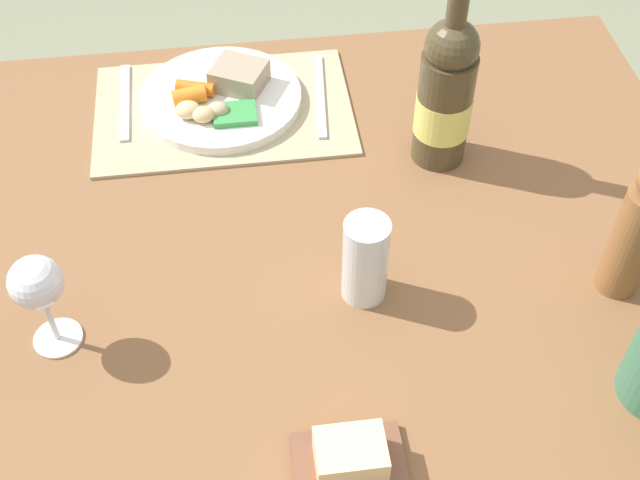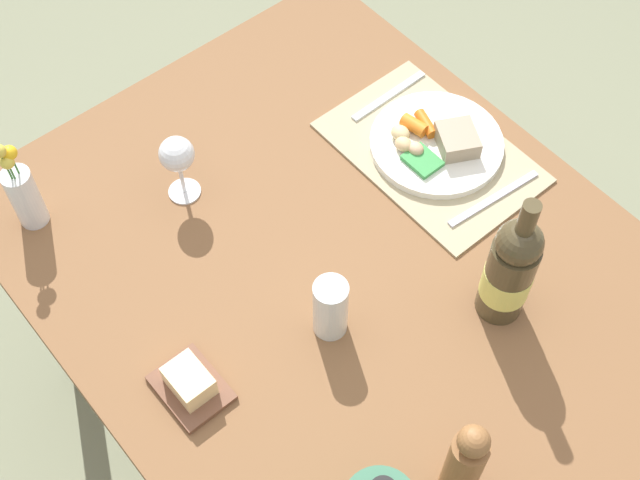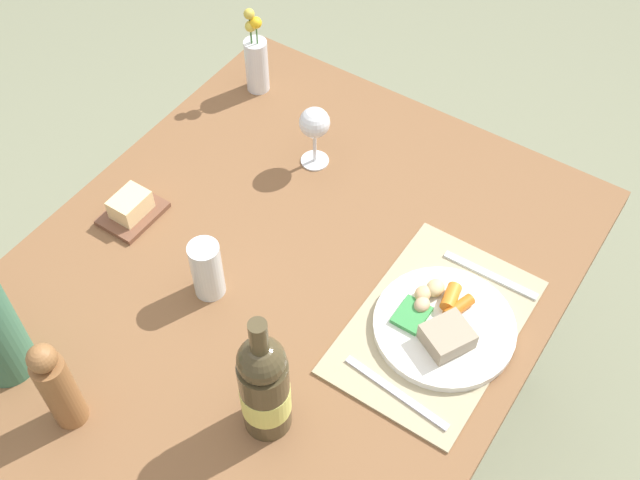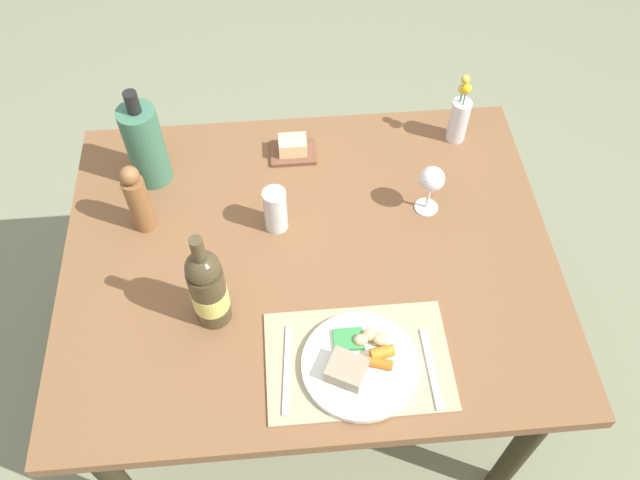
% 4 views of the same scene
% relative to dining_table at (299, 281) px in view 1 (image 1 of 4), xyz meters
% --- Properties ---
extents(ground_plane, '(8.00, 8.00, 0.00)m').
position_rel_dining_table_xyz_m(ground_plane, '(0.00, 0.00, -0.66)').
color(ground_plane, gray).
extents(dining_table, '(1.27, 1.01, 0.75)m').
position_rel_dining_table_xyz_m(dining_table, '(0.00, 0.00, 0.00)').
color(dining_table, brown).
rests_on(dining_table, ground_plane).
extents(placemat, '(0.43, 0.28, 0.01)m').
position_rel_dining_table_xyz_m(placemat, '(0.09, -0.31, 0.09)').
color(placemat, tan).
rests_on(placemat, dining_table).
extents(dinner_plate, '(0.27, 0.27, 0.06)m').
position_rel_dining_table_xyz_m(dinner_plate, '(0.09, -0.33, 0.11)').
color(dinner_plate, white).
rests_on(dinner_plate, placemat).
extents(fork, '(0.03, 0.22, 0.00)m').
position_rel_dining_table_xyz_m(fork, '(-0.08, -0.32, 0.09)').
color(fork, silver).
rests_on(fork, placemat).
extents(knife, '(0.02, 0.20, 0.00)m').
position_rel_dining_table_xyz_m(knife, '(0.25, -0.35, 0.09)').
color(knife, silver).
rests_on(knife, placemat).
extents(wine_glass, '(0.07, 0.07, 0.15)m').
position_rel_dining_table_xyz_m(wine_glass, '(0.33, 0.12, 0.20)').
color(wine_glass, white).
rests_on(wine_glass, dining_table).
extents(butter_dish, '(0.13, 0.10, 0.06)m').
position_rel_dining_table_xyz_m(butter_dish, '(-0.02, 0.36, 0.11)').
color(butter_dish, brown).
rests_on(butter_dish, dining_table).
extents(water_tumbler, '(0.06, 0.06, 0.13)m').
position_rel_dining_table_xyz_m(water_tumbler, '(-0.08, 0.10, 0.14)').
color(water_tumbler, silver).
rests_on(water_tumbler, dining_table).
extents(wine_bottle, '(0.09, 0.09, 0.31)m').
position_rel_dining_table_xyz_m(wine_bottle, '(-0.24, -0.16, 0.21)').
color(wine_bottle, '#483D25').
rests_on(wine_bottle, dining_table).
extents(pepper_mill, '(0.06, 0.06, 0.22)m').
position_rel_dining_table_xyz_m(pepper_mill, '(-0.43, 0.13, 0.19)').
color(pepper_mill, '#8F5E34').
rests_on(pepper_mill, dining_table).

